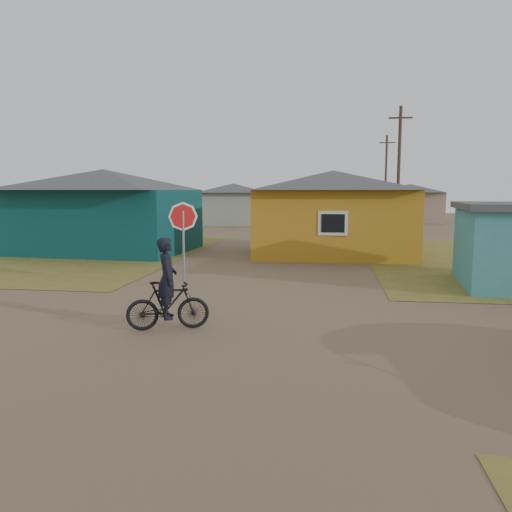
{
  "coord_description": "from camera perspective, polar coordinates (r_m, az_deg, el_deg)",
  "views": [
    {
      "loc": [
        2.29,
        -9.61,
        2.98
      ],
      "look_at": [
        0.47,
        3.0,
        1.3
      ],
      "focal_mm": 35.0,
      "sensor_mm": 36.0,
      "label": 1
    }
  ],
  "objects": [
    {
      "name": "ground",
      "position": [
        10.32,
        -5.05,
        -9.3
      ],
      "size": [
        120.0,
        120.0,
        0.0
      ],
      "primitive_type": "plane",
      "color": "brown"
    },
    {
      "name": "house_teal",
      "position": [
        25.52,
        -16.89,
        5.11
      ],
      "size": [
        8.93,
        7.08,
        4.0
      ],
      "color": "#0B3A3D",
      "rests_on": "ground"
    },
    {
      "name": "house_yellow",
      "position": [
        23.63,
        8.73,
        5.05
      ],
      "size": [
        7.72,
        6.76,
        3.9
      ],
      "color": "#BD811D",
      "rests_on": "ground"
    },
    {
      "name": "house_pale_west",
      "position": [
        44.4,
        -2.58,
        6.05
      ],
      "size": [
        7.04,
        6.15,
        3.6
      ],
      "color": "gray",
      "rests_on": "ground"
    },
    {
      "name": "house_beige_east",
      "position": [
        50.22,
        17.12,
        5.89
      ],
      "size": [
        6.95,
        6.05,
        3.6
      ],
      "color": "gray",
      "rests_on": "ground"
    },
    {
      "name": "house_pale_north",
      "position": [
        57.96,
        -8.18,
        6.21
      ],
      "size": [
        6.28,
        5.81,
        3.4
      ],
      "color": "gray",
      "rests_on": "ground"
    },
    {
      "name": "utility_pole_near",
      "position": [
        31.91,
        15.99,
        9.3
      ],
      "size": [
        1.4,
        0.2,
        8.0
      ],
      "color": "#453329",
      "rests_on": "ground"
    },
    {
      "name": "utility_pole_far",
      "position": [
        47.91,
        14.6,
        8.65
      ],
      "size": [
        1.4,
        0.2,
        8.0
      ],
      "color": "#453329",
      "rests_on": "ground"
    },
    {
      "name": "stop_sign",
      "position": [
        14.94,
        -8.31,
        3.41
      ],
      "size": [
        0.86,
        0.07,
        2.65
      ],
      "color": "gray",
      "rests_on": "ground"
    },
    {
      "name": "cyclist",
      "position": [
        10.87,
        -10.06,
        -4.57
      ],
      "size": [
        1.83,
        1.03,
        1.99
      ],
      "color": "black",
      "rests_on": "ground"
    }
  ]
}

